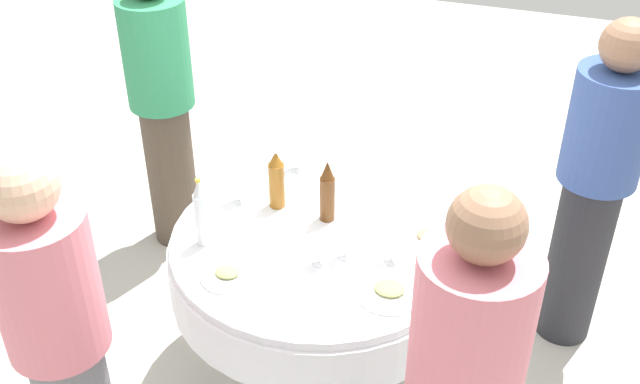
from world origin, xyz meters
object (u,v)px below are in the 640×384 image
plate_inner (389,291)px  bottle_amber_near (276,180)px  person_south (61,341)px  person_north (163,105)px  dining_table (320,265)px  wine_glass_mid (345,234)px  plate_far (428,238)px  wine_glass_left (296,152)px  wine_glass_rear (320,245)px  plate_rear (227,275)px  bottle_brown_south (327,191)px  person_front (594,186)px  wine_glass_north (392,242)px  bottle_clear_front (201,214)px  wine_glass_outer (238,179)px

plate_inner → bottle_amber_near: bearing=146.4°
person_south → person_north: (-0.49, 1.62, 0.02)m
dining_table → bottle_amber_near: bottle_amber_near is taller
wine_glass_mid → plate_far: 0.38m
wine_glass_left → person_south: size_ratio=0.08×
wine_glass_rear → wine_glass_mid: bearing=42.5°
plate_rear → dining_table: bearing=54.6°
bottle_amber_near → person_north: person_north is taller
bottle_brown_south → person_front: (1.07, 0.47, -0.04)m
wine_glass_rear → plate_rear: 0.38m
person_south → person_north: size_ratio=0.97×
wine_glass_north → wine_glass_rear: (-0.27, -0.10, -0.01)m
dining_table → person_front: person_front is taller
bottle_amber_near → person_north: 0.99m
wine_glass_north → plate_far: (0.11, 0.19, -0.09)m
bottle_clear_front → person_north: 1.09m
wine_glass_north → wine_glass_mid: bearing=-171.8°
plate_far → plate_rear: bearing=-144.9°
wine_glass_mid → dining_table: bearing=146.0°
bottle_amber_near → bottle_clear_front: bearing=-118.3°
wine_glass_rear → plate_rear: size_ratio=0.65×
dining_table → bottle_brown_south: bearing=95.5°
bottle_brown_south → wine_glass_outer: bottle_brown_south is taller
wine_glass_north → plate_far: wine_glass_north is taller
wine_glass_left → plate_far: bearing=-25.7°
wine_glass_north → plate_rear: size_ratio=0.69×
plate_rear → person_front: 1.64m
dining_table → bottle_brown_south: size_ratio=4.24×
wine_glass_left → plate_inner: bearing=-48.2°
bottle_brown_south → plate_far: 0.47m
wine_glass_north → plate_rear: 0.66m
wine_glass_left → bottle_brown_south: bearing=-51.5°
wine_glass_rear → person_front: (1.00, 0.77, 0.01)m
bottle_clear_front → wine_glass_north: 0.78m
bottle_clear_front → person_front: bearing=27.9°
bottle_brown_south → bottle_clear_front: 0.54m
dining_table → wine_glass_left: bearing=120.7°
wine_glass_north → wine_glass_rear: wine_glass_north is taller
bottle_brown_south → person_south: person_south is taller
bottle_clear_front → wine_glass_left: bearing=75.8°
bottle_clear_front → wine_glass_north: (0.77, 0.13, -0.05)m
bottle_clear_front → wine_glass_mid: bottle_clear_front is taller
bottle_brown_south → wine_glass_left: bottle_brown_south is taller
wine_glass_mid → plate_rear: wine_glass_mid is taller
wine_glass_outer → wine_glass_rear: 0.57m
plate_far → person_north: (-1.53, 0.56, 0.09)m
wine_glass_left → plate_rear: 0.83m
bottle_clear_front → plate_far: bearing=19.8°
wine_glass_north → person_south: (-0.93, -0.88, -0.01)m
plate_far → person_south: person_south is taller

